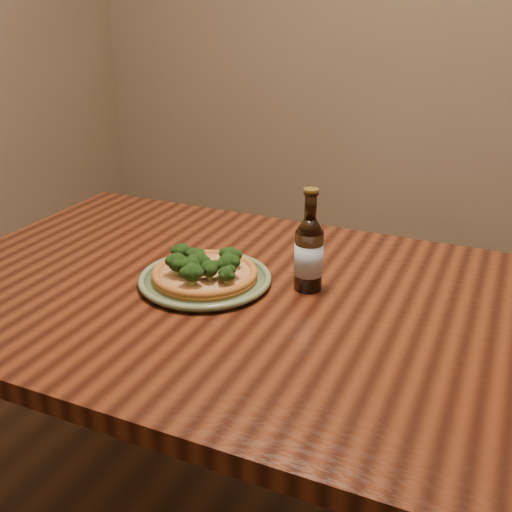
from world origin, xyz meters
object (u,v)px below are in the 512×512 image
at_px(plate, 205,279).
at_px(pizza, 204,271).
at_px(table, 285,339).
at_px(beer_bottle, 309,253).

bearing_deg(plate, pizza, -75.09).
bearing_deg(table, beer_bottle, 71.92).
height_order(pizza, beer_bottle, beer_bottle).
relative_size(table, pizza, 7.01).
distance_m(table, pizza, 0.22).
bearing_deg(pizza, plate, 104.91).
bearing_deg(plate, beer_bottle, 18.28).
relative_size(plate, pizza, 1.26).
xyz_separation_m(table, plate, (-0.19, 0.00, 0.10)).
height_order(table, plate, plate).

